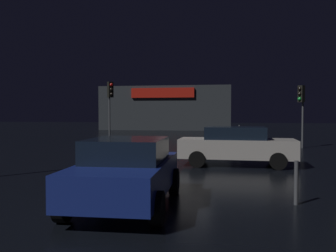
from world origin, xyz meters
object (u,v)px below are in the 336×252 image
object	(u,v)px
traffic_signal_main	(301,100)
car_far	(236,145)
traffic_signal_cross_right	(110,97)
car_near	(127,171)
store_building	(169,108)

from	to	relation	value
traffic_signal_main	car_far	size ratio (longest dim) A/B	0.81
traffic_signal_cross_right	car_near	size ratio (longest dim) A/B	0.99
store_building	traffic_signal_main	world-z (taller)	store_building
traffic_signal_main	car_near	world-z (taller)	traffic_signal_main
store_building	traffic_signal_main	bearing A→B (deg)	-63.94
traffic_signal_main	traffic_signal_cross_right	world-z (taller)	traffic_signal_cross_right
car_far	traffic_signal_main	bearing A→B (deg)	63.56
store_building	traffic_signal_cross_right	distance (m)	24.62
store_building	car_far	xyz separation A→B (m)	(8.03, -32.17, -1.86)
traffic_signal_main	traffic_signal_cross_right	bearing A→B (deg)	-178.77
store_building	car_near	size ratio (longest dim) A/B	3.89
store_building	car_far	world-z (taller)	store_building
car_far	traffic_signal_cross_right	bearing A→B (deg)	135.65
traffic_signal_main	store_building	bearing A→B (deg)	116.06
traffic_signal_main	car_far	xyz separation A→B (m)	(-3.88, -7.80, -2.00)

